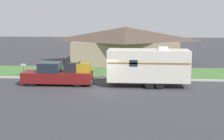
{
  "coord_description": "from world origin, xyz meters",
  "views": [
    {
      "loc": [
        2.66,
        -25.58,
        6.23
      ],
      "look_at": [
        0.66,
        1.22,
        1.4
      ],
      "focal_mm": 50.0,
      "sensor_mm": 36.0,
      "label": 1
    }
  ],
  "objects": [
    {
      "name": "ground_plane",
      "position": [
        0.0,
        0.0,
        0.0
      ],
      "size": [
        120.0,
        120.0,
        0.0
      ],
      "primitive_type": "plane",
      "color": "#38383D"
    },
    {
      "name": "pickup_truck",
      "position": [
        -4.16,
        1.22,
        0.93
      ],
      "size": [
        6.28,
        1.92,
        2.09
      ],
      "color": "black",
      "rests_on": "ground_plane"
    },
    {
      "name": "house_across_street",
      "position": [
        1.42,
        14.2,
        2.4
      ],
      "size": [
        13.91,
        7.64,
        4.63
      ],
      "color": "gray",
      "rests_on": "ground_plane"
    },
    {
      "name": "lawn_strip",
      "position": [
        0.0,
        7.4,
        0.01
      ],
      "size": [
        80.0,
        7.0,
        0.03
      ],
      "color": "#477538",
      "rests_on": "ground_plane"
    },
    {
      "name": "mailbox",
      "position": [
        -8.46,
        4.43,
        1.02
      ],
      "size": [
        0.48,
        0.2,
        1.33
      ],
      "color": "brown",
      "rests_on": "ground_plane"
    },
    {
      "name": "travel_trailer",
      "position": [
        3.81,
        1.22,
        1.85
      ],
      "size": [
        8.19,
        2.37,
        3.49
      ],
      "color": "black",
      "rests_on": "ground_plane"
    },
    {
      "name": "curb_strip",
      "position": [
        0.0,
        3.75,
        0.07
      ],
      "size": [
        80.0,
        0.3,
        0.14
      ],
      "color": "#ADADA8",
      "rests_on": "ground_plane"
    }
  ]
}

